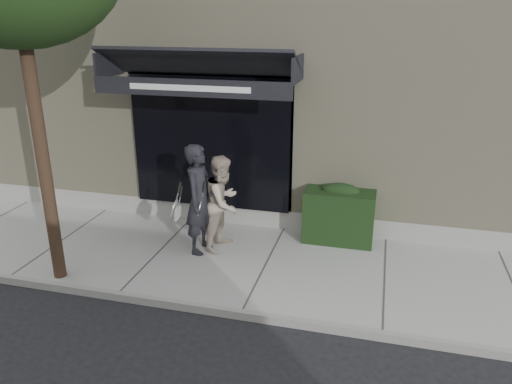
# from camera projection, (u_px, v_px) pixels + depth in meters

# --- Properties ---
(ground) EXTENTS (80.00, 80.00, 0.00)m
(ground) POSITION_uv_depth(u_px,v_px,m) (266.00, 269.00, 8.72)
(ground) COLOR black
(ground) RESTS_ON ground
(sidewalk) EXTENTS (20.00, 3.00, 0.12)m
(sidewalk) POSITION_uv_depth(u_px,v_px,m) (266.00, 266.00, 8.70)
(sidewalk) COLOR #A2A29C
(sidewalk) RESTS_ON ground
(curb) EXTENTS (20.00, 0.10, 0.14)m
(curb) POSITION_uv_depth(u_px,v_px,m) (242.00, 314.00, 7.29)
(curb) COLOR gray
(curb) RESTS_ON ground
(building_facade) EXTENTS (14.30, 8.04, 5.64)m
(building_facade) POSITION_uv_depth(u_px,v_px,m) (314.00, 76.00, 12.29)
(building_facade) COLOR tan
(building_facade) RESTS_ON ground
(hedge) EXTENTS (1.30, 0.70, 1.14)m
(hedge) POSITION_uv_depth(u_px,v_px,m) (339.00, 214.00, 9.37)
(hedge) COLOR black
(hedge) RESTS_ON sidewalk
(pedestrian_front) EXTENTS (0.72, 0.87, 1.99)m
(pedestrian_front) POSITION_uv_depth(u_px,v_px,m) (200.00, 199.00, 8.81)
(pedestrian_front) COLOR black
(pedestrian_front) RESTS_ON sidewalk
(pedestrian_back) EXTENTS (0.82, 0.99, 1.75)m
(pedestrian_back) POSITION_uv_depth(u_px,v_px,m) (223.00, 203.00, 8.99)
(pedestrian_back) COLOR #AF9D8C
(pedestrian_back) RESTS_ON sidewalk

